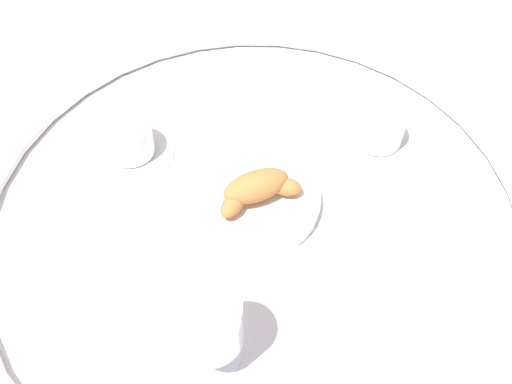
# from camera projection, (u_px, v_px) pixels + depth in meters

# --- Properties ---
(ground_plane) EXTENTS (2.20, 2.20, 0.00)m
(ground_plane) POSITION_uv_depth(u_px,v_px,m) (254.00, 214.00, 0.82)
(ground_plane) COLOR silver
(table_chrome_rim) EXTENTS (0.81, 0.81, 0.02)m
(table_chrome_rim) POSITION_uv_depth(u_px,v_px,m) (254.00, 209.00, 0.81)
(table_chrome_rim) COLOR silver
(table_chrome_rim) RESTS_ON ground_plane
(pastry_plate) EXTENTS (0.19, 0.19, 0.02)m
(pastry_plate) POSITION_uv_depth(u_px,v_px,m) (256.00, 199.00, 0.82)
(pastry_plate) COLOR white
(pastry_plate) RESTS_ON ground_plane
(croissant_large) EXTENTS (0.12, 0.10, 0.04)m
(croissant_large) POSITION_uv_depth(u_px,v_px,m) (257.00, 188.00, 0.80)
(croissant_large) COLOR #AD6B33
(croissant_large) RESTS_ON pastry_plate
(coffee_cup_near) EXTENTS (0.14, 0.14, 0.06)m
(coffee_cup_near) POSITION_uv_depth(u_px,v_px,m) (379.00, 131.00, 0.89)
(coffee_cup_near) COLOR white
(coffee_cup_near) RESTS_ON ground_plane
(coffee_cup_far) EXTENTS (0.14, 0.14, 0.06)m
(coffee_cup_far) POSITION_uv_depth(u_px,v_px,m) (129.00, 142.00, 0.87)
(coffee_cup_far) COLOR white
(coffee_cup_far) RESTS_ON ground_plane
(juice_glass_left) EXTENTS (0.08, 0.08, 0.14)m
(juice_glass_left) POSITION_uv_depth(u_px,v_px,m) (210.00, 325.00, 0.62)
(juice_glass_left) COLOR white
(juice_glass_left) RESTS_ON ground_plane
(folded_napkin) EXTENTS (0.13, 0.13, 0.01)m
(folded_napkin) POSITION_uv_depth(u_px,v_px,m) (204.00, 112.00, 0.94)
(folded_napkin) COLOR silver
(folded_napkin) RESTS_ON ground_plane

